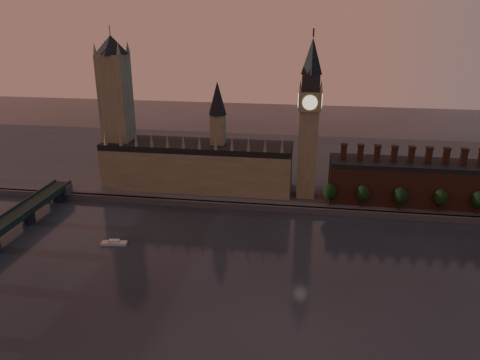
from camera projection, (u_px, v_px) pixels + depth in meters
name	position (u px, v px, depth m)	size (l,w,h in m)	color
ground	(278.00, 291.00, 214.31)	(900.00, 900.00, 0.00)	black
north_bank	(294.00, 166.00, 378.95)	(900.00, 182.00, 4.00)	#444348
palace_of_westminster	(198.00, 163.00, 322.66)	(130.00, 30.30, 74.00)	gray
victoria_tower	(117.00, 107.00, 317.70)	(24.00, 24.00, 108.00)	gray
big_ben	(309.00, 118.00, 295.53)	(15.00, 15.00, 107.00)	gray
chimney_block	(416.00, 182.00, 299.07)	(110.00, 25.00, 37.00)	#552F20
embankment_tree_0	(330.00, 192.00, 294.47)	(8.60, 8.60, 14.88)	black
embankment_tree_1	(363.00, 193.00, 291.68)	(8.60, 8.60, 14.88)	black
embankment_tree_2	(400.00, 196.00, 287.90)	(8.60, 8.60, 14.88)	black
embankment_tree_3	(441.00, 198.00, 285.21)	(8.60, 8.60, 14.88)	black
embankment_tree_4	(479.00, 200.00, 281.83)	(8.60, 8.60, 14.88)	black
river_boat	(114.00, 243.00, 256.43)	(14.21, 5.47, 2.77)	#BDBDBD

